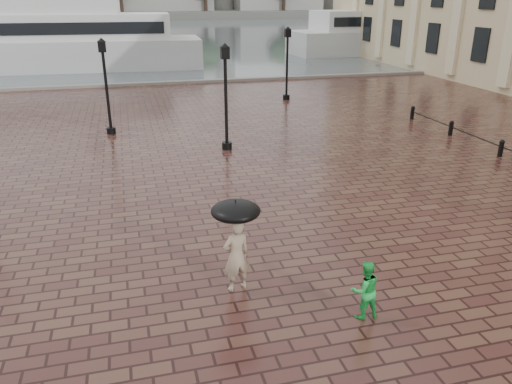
# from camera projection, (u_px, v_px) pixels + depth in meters

# --- Properties ---
(ground) EXTENTS (300.00, 300.00, 0.00)m
(ground) POSITION_uv_depth(u_px,v_px,m) (220.00, 380.00, 8.90)
(ground) COLOR #3A1D1A
(ground) RESTS_ON ground
(harbour_water) EXTENTS (240.00, 240.00, 0.00)m
(harbour_water) POSITION_uv_depth(u_px,v_px,m) (126.00, 31.00, 91.59)
(harbour_water) COLOR #455054
(harbour_water) RESTS_ON ground
(quay_edge) EXTENTS (80.00, 0.60, 0.30)m
(quay_edge) POSITION_uv_depth(u_px,v_px,m) (140.00, 85.00, 37.66)
(quay_edge) COLOR slate
(quay_edge) RESTS_ON ground
(far_shore) EXTENTS (300.00, 60.00, 2.00)m
(far_shore) POSITION_uv_depth(u_px,v_px,m) (122.00, 13.00, 152.35)
(far_shore) COLOR #4C4C47
(far_shore) RESTS_ON ground
(street_lamps) EXTENTS (21.44, 14.44, 4.40)m
(street_lamps) POSITION_uv_depth(u_px,v_px,m) (115.00, 87.00, 23.48)
(street_lamps) COLOR black
(street_lamps) RESTS_ON ground
(adult_pedestrian) EXTENTS (0.72, 0.55, 1.76)m
(adult_pedestrian) POSITION_uv_depth(u_px,v_px,m) (236.00, 256.00, 11.34)
(adult_pedestrian) COLOR tan
(adult_pedestrian) RESTS_ON ground
(child_pedestrian) EXTENTS (0.65, 0.51, 1.31)m
(child_pedestrian) POSITION_uv_depth(u_px,v_px,m) (365.00, 290.00, 10.43)
(child_pedestrian) COLOR green
(child_pedestrian) RESTS_ON ground
(ferry_near) EXTENTS (27.46, 7.83, 8.91)m
(ferry_near) POSITION_uv_depth(u_px,v_px,m) (47.00, 39.00, 44.47)
(ferry_near) COLOR silver
(ferry_near) RESTS_ON ground
(ferry_far) EXTENTS (27.03, 7.69, 8.78)m
(ferry_far) POSITION_uv_depth(u_px,v_px,m) (402.00, 29.00, 58.21)
(ferry_far) COLOR silver
(ferry_far) RESTS_ON ground
(umbrella) EXTENTS (1.10, 1.10, 1.16)m
(umbrella) POSITION_uv_depth(u_px,v_px,m) (236.00, 211.00, 10.93)
(umbrella) COLOR black
(umbrella) RESTS_ON ground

